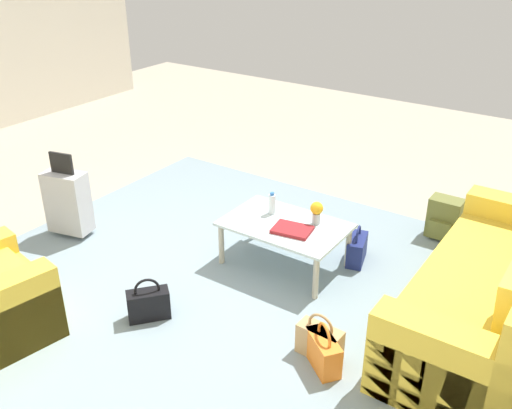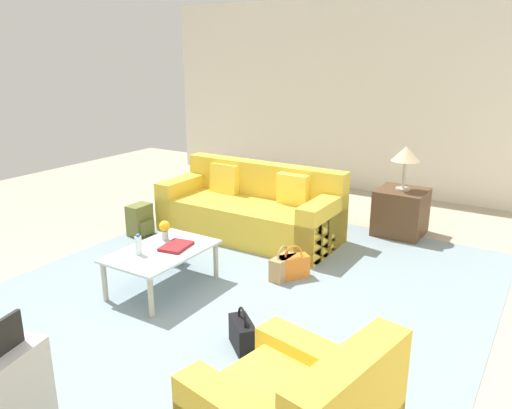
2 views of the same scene
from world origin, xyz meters
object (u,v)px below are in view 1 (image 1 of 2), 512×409
(coffee_table, at_px, (285,229))
(water_bottle, at_px, (272,204))
(couch, at_px, (503,298))
(suitcase_silver, at_px, (68,201))
(handbag_navy, at_px, (357,249))
(backpack_olive, at_px, (444,219))
(flower_vase, at_px, (317,211))
(handbag_tan, at_px, (320,341))
(handbag_black, at_px, (148,304))
(handbag_orange, at_px, (323,352))
(coffee_table_book, at_px, (292,230))

(coffee_table, bearing_deg, water_bottle, -26.57)
(couch, height_order, suitcase_silver, couch)
(water_bottle, relative_size, suitcase_silver, 0.24)
(handbag_navy, height_order, backpack_olive, backpack_olive)
(flower_vase, relative_size, handbag_navy, 0.57)
(coffee_table, relative_size, handbag_tan, 2.93)
(handbag_navy, bearing_deg, suitcase_silver, 23.83)
(suitcase_silver, height_order, handbag_tan, suitcase_silver)
(suitcase_silver, height_order, backpack_olive, suitcase_silver)
(couch, height_order, coffee_table, couch)
(handbag_tan, bearing_deg, handbag_black, 15.53)
(coffee_table, relative_size, backpack_olive, 2.62)
(handbag_orange, bearing_deg, coffee_table_book, -48.27)
(backpack_olive, bearing_deg, couch, 123.83)
(coffee_table, height_order, backpack_olive, coffee_table)
(handbag_tan, bearing_deg, coffee_table_book, -48.22)
(handbag_navy, bearing_deg, handbag_tan, 104.13)
(handbag_navy, distance_m, handbag_black, 1.91)
(suitcase_silver, xyz_separation_m, handbag_tan, (-2.83, 0.18, -0.23))
(water_bottle, bearing_deg, handbag_black, 79.16)
(flower_vase, bearing_deg, handbag_black, 64.00)
(handbag_navy, bearing_deg, backpack_olive, -119.11)
(couch, distance_m, handbag_navy, 1.34)
(coffee_table_book, xyz_separation_m, handbag_navy, (-0.39, -0.49, -0.30))
(handbag_orange, height_order, handbag_black, same)
(water_bottle, relative_size, handbag_navy, 0.57)
(coffee_table, bearing_deg, handbag_black, 69.75)
(handbag_black, bearing_deg, couch, -149.34)
(couch, xyz_separation_m, flower_vase, (1.58, -0.05, 0.23))
(flower_vase, xyz_separation_m, handbag_black, (0.68, 1.39, -0.41))
(coffee_table, relative_size, flower_vase, 5.12)
(backpack_olive, bearing_deg, coffee_table_book, 57.28)
(coffee_table_book, relative_size, handbag_black, 0.89)
(flower_vase, relative_size, suitcase_silver, 0.24)
(couch, relative_size, coffee_table, 2.16)
(water_bottle, bearing_deg, handbag_navy, -156.52)
(coffee_table_book, bearing_deg, couch, 176.50)
(suitcase_silver, bearing_deg, handbag_navy, -156.17)
(handbag_orange, height_order, backpack_olive, backpack_olive)
(suitcase_silver, bearing_deg, handbag_black, 160.87)
(handbag_navy, height_order, handbag_black, same)
(handbag_navy, bearing_deg, couch, 166.55)
(coffee_table_book, height_order, handbag_tan, coffee_table_book)
(handbag_orange, xyz_separation_m, backpack_olive, (-0.10, -2.25, 0.06))
(suitcase_silver, xyz_separation_m, backpack_olive, (-3.00, -1.99, -0.16))
(coffee_table, relative_size, handbag_navy, 2.93)
(handbag_black, bearing_deg, suitcase_silver, -19.13)
(water_bottle, distance_m, coffee_table_book, 0.38)
(handbag_orange, bearing_deg, handbag_black, 11.44)
(coffee_table, bearing_deg, handbag_orange, 133.30)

